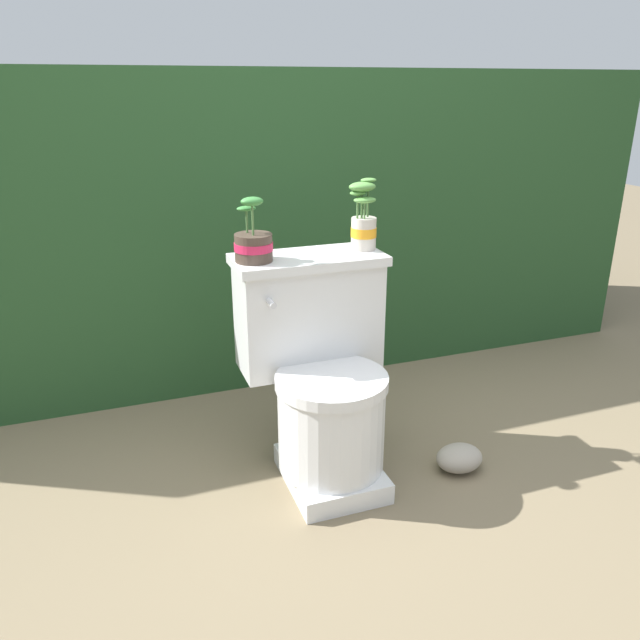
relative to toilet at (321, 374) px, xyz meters
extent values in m
plane|color=#75664C|center=(0.02, -0.10, -0.35)|extent=(12.00, 12.00, 0.00)
cube|color=#234723|center=(0.02, 1.16, 0.30)|extent=(3.63, 0.97, 1.30)
cube|color=silver|center=(0.00, -0.10, -0.32)|extent=(0.29, 0.36, 0.07)
cylinder|color=silver|center=(0.00, -0.10, -0.14)|extent=(0.34, 0.34, 0.28)
cylinder|color=silver|center=(0.00, -0.10, 0.02)|extent=(0.36, 0.36, 0.04)
cube|color=silver|center=(0.00, 0.12, 0.16)|extent=(0.47, 0.21, 0.36)
cube|color=silver|center=(0.00, 0.12, 0.36)|extent=(0.49, 0.23, 0.03)
cylinder|color=silver|center=(-0.16, -0.01, 0.27)|extent=(0.02, 0.05, 0.02)
cylinder|color=#47382D|center=(-0.18, 0.11, 0.41)|extent=(0.12, 0.12, 0.09)
cylinder|color=#D1234C|center=(-0.18, 0.11, 0.42)|extent=(0.12, 0.12, 0.03)
cylinder|color=#332319|center=(-0.18, 0.11, 0.45)|extent=(0.11, 0.11, 0.01)
cylinder|color=#4C753D|center=(-0.19, 0.14, 0.49)|extent=(0.01, 0.01, 0.07)
ellipsoid|color=#387F38|center=(-0.19, 0.14, 0.53)|extent=(0.06, 0.04, 0.02)
cylinder|color=#4C753D|center=(-0.19, 0.09, 0.50)|extent=(0.01, 0.01, 0.09)
ellipsoid|color=#387F38|center=(-0.19, 0.09, 0.56)|extent=(0.07, 0.05, 0.03)
cylinder|color=beige|center=(0.20, 0.13, 0.42)|extent=(0.08, 0.08, 0.11)
cylinder|color=orange|center=(0.20, 0.13, 0.43)|extent=(0.09, 0.09, 0.03)
cylinder|color=#332319|center=(0.20, 0.13, 0.47)|extent=(0.08, 0.08, 0.01)
cylinder|color=#4C753D|center=(0.17, 0.13, 0.52)|extent=(0.01, 0.01, 0.08)
ellipsoid|color=#569342|center=(0.17, 0.13, 0.56)|extent=(0.05, 0.04, 0.02)
cylinder|color=#4C753D|center=(0.19, 0.11, 0.51)|extent=(0.01, 0.01, 0.06)
ellipsoid|color=#569342|center=(0.19, 0.11, 0.54)|extent=(0.08, 0.05, 0.02)
cylinder|color=#4C753D|center=(0.19, 0.13, 0.52)|extent=(0.01, 0.01, 0.09)
ellipsoid|color=#569342|center=(0.19, 0.13, 0.58)|extent=(0.09, 0.06, 0.03)
cylinder|color=#4C753D|center=(0.21, 0.14, 0.54)|extent=(0.01, 0.01, 0.12)
ellipsoid|color=#569342|center=(0.21, 0.14, 0.60)|extent=(0.05, 0.04, 0.01)
ellipsoid|color=#9E9384|center=(0.44, -0.18, -0.31)|extent=(0.16, 0.13, 0.09)
camera|label=1|loc=(-0.63, -1.73, 0.89)|focal=35.00mm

